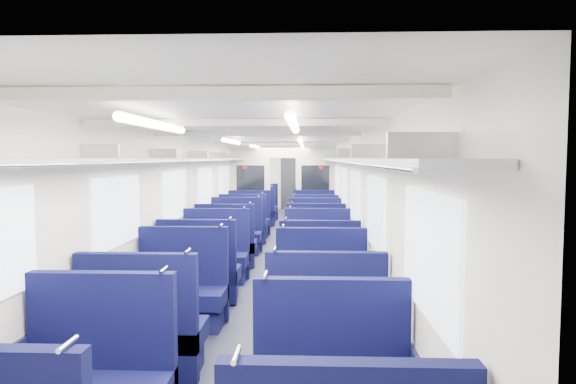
# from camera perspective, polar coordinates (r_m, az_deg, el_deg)

# --- Properties ---
(floor) EXTENTS (2.80, 18.00, 0.01)m
(floor) POSITION_cam_1_polar(r_m,az_deg,el_deg) (10.65, -1.37, -6.86)
(floor) COLOR black
(floor) RESTS_ON ground
(ceiling) EXTENTS (2.80, 18.00, 0.01)m
(ceiling) POSITION_cam_1_polar(r_m,az_deg,el_deg) (10.47, -1.39, 5.87)
(ceiling) COLOR white
(ceiling) RESTS_ON wall_left
(wall_left) EXTENTS (0.02, 18.00, 2.35)m
(wall_left) POSITION_cam_1_polar(r_m,az_deg,el_deg) (10.68, -8.90, -0.52)
(wall_left) COLOR silver
(wall_left) RESTS_ON floor
(dado_left) EXTENTS (0.03, 17.90, 0.70)m
(dado_left) POSITION_cam_1_polar(r_m,az_deg,el_deg) (10.77, -8.77, -4.90)
(dado_left) COLOR #101135
(dado_left) RESTS_ON floor
(wall_right) EXTENTS (0.02, 18.00, 2.35)m
(wall_right) POSITION_cam_1_polar(r_m,az_deg,el_deg) (10.50, 6.27, -0.57)
(wall_right) COLOR silver
(wall_right) RESTS_ON floor
(dado_right) EXTENTS (0.03, 17.90, 0.70)m
(dado_right) POSITION_cam_1_polar(r_m,az_deg,el_deg) (10.60, 6.15, -5.02)
(dado_right) COLOR #101135
(dado_right) RESTS_ON floor
(wall_far) EXTENTS (2.80, 0.02, 2.35)m
(wall_far) POSITION_cam_1_polar(r_m,az_deg,el_deg) (19.47, 0.29, 1.51)
(wall_far) COLOR silver
(wall_far) RESTS_ON floor
(luggage_rack_left) EXTENTS (0.36, 17.40, 0.18)m
(luggage_rack_left) POSITION_cam_1_polar(r_m,az_deg,el_deg) (10.61, -7.95, 3.78)
(luggage_rack_left) COLOR #B2B5BA
(luggage_rack_left) RESTS_ON wall_left
(luggage_rack_right) EXTENTS (0.36, 17.40, 0.18)m
(luggage_rack_right) POSITION_cam_1_polar(r_m,az_deg,el_deg) (10.46, 5.28, 3.80)
(luggage_rack_right) COLOR #B2B5BA
(luggage_rack_right) RESTS_ON wall_right
(windows) EXTENTS (2.78, 15.60, 0.75)m
(windows) POSITION_cam_1_polar(r_m,az_deg,el_deg) (10.02, -1.55, 0.64)
(windows) COLOR white
(windows) RESTS_ON wall_left
(ceiling_fittings) EXTENTS (2.70, 16.06, 0.11)m
(ceiling_fittings) POSITION_cam_1_polar(r_m,az_deg,el_deg) (10.21, -1.48, 5.58)
(ceiling_fittings) COLOR silver
(ceiling_fittings) RESTS_ON ceiling
(end_door) EXTENTS (0.75, 0.06, 2.00)m
(end_door) POSITION_cam_1_polar(r_m,az_deg,el_deg) (19.42, 0.29, 0.99)
(end_door) COLOR black
(end_door) RESTS_ON floor
(bulkhead) EXTENTS (2.80, 0.10, 2.35)m
(bulkhead) POSITION_cam_1_polar(r_m,az_deg,el_deg) (13.40, -0.59, 0.67)
(bulkhead) COLOR silver
(bulkhead) RESTS_ON floor
(seat_4) EXTENTS (1.08, 0.60, 1.20)m
(seat_4) POSITION_cam_1_polar(r_m,az_deg,el_deg) (4.88, -16.34, -15.69)
(seat_4) COLOR #0D0F40
(seat_4) RESTS_ON floor
(seat_5) EXTENTS (1.08, 0.60, 1.20)m
(seat_5) POSITION_cam_1_polar(r_m,az_deg,el_deg) (4.76, 4.30, -16.04)
(seat_5) COLOR #0D0F40
(seat_5) RESTS_ON floor
(seat_6) EXTENTS (1.08, 0.60, 1.20)m
(seat_6) POSITION_cam_1_polar(r_m,az_deg,el_deg) (6.13, -12.18, -11.53)
(seat_6) COLOR #0D0F40
(seat_6) RESTS_ON floor
(seat_7) EXTENTS (1.08, 0.60, 1.20)m
(seat_7) POSITION_cam_1_polar(r_m,az_deg,el_deg) (5.91, 3.87, -12.04)
(seat_7) COLOR #0D0F40
(seat_7) RESTS_ON floor
(seat_8) EXTENTS (1.08, 0.60, 1.20)m
(seat_8) POSITION_cam_1_polar(r_m,az_deg,el_deg) (7.06, -10.17, -9.44)
(seat_8) COLOR #0D0F40
(seat_8) RESTS_ON floor
(seat_9) EXTENTS (1.08, 0.60, 1.20)m
(seat_9) POSITION_cam_1_polar(r_m,az_deg,el_deg) (6.87, 3.63, -9.74)
(seat_9) COLOR #0D0F40
(seat_9) RESTS_ON floor
(seat_10) EXTENTS (1.08, 0.60, 1.20)m
(seat_10) POSITION_cam_1_polar(r_m,az_deg,el_deg) (8.18, -8.39, -7.57)
(seat_10) COLOR #0D0F40
(seat_10) RESTS_ON floor
(seat_11) EXTENTS (1.08, 0.60, 1.20)m
(seat_11) POSITION_cam_1_polar(r_m,az_deg,el_deg) (8.13, 3.41, -7.60)
(seat_11) COLOR #0D0F40
(seat_11) RESTS_ON floor
(seat_12) EXTENTS (1.08, 0.60, 1.20)m
(seat_12) POSITION_cam_1_polar(r_m,az_deg,el_deg) (9.23, -7.14, -6.24)
(seat_12) COLOR #0D0F40
(seat_12) RESTS_ON floor
(seat_13) EXTENTS (1.08, 0.60, 1.20)m
(seat_13) POSITION_cam_1_polar(r_m,az_deg,el_deg) (9.30, 3.26, -6.14)
(seat_13) COLOR #0D0F40
(seat_13) RESTS_ON floor
(seat_14) EXTENTS (1.08, 0.60, 1.20)m
(seat_14) POSITION_cam_1_polar(r_m,az_deg,el_deg) (10.45, -6.01, -5.04)
(seat_14) COLOR #0D0F40
(seat_14) RESTS_ON floor
(seat_15) EXTENTS (1.08, 0.60, 1.20)m
(seat_15) POSITION_cam_1_polar(r_m,az_deg,el_deg) (10.25, 3.17, -5.20)
(seat_15) COLOR #0D0F40
(seat_15) RESTS_ON floor
(seat_16) EXTENTS (1.08, 0.60, 1.20)m
(seat_16) POSITION_cam_1_polar(r_m,az_deg,el_deg) (11.64, -5.16, -4.12)
(seat_16) COLOR #0D0F40
(seat_16) RESTS_ON floor
(seat_17) EXTENTS (1.08, 0.60, 1.20)m
(seat_17) POSITION_cam_1_polar(r_m,az_deg,el_deg) (11.37, 3.08, -4.29)
(seat_17) COLOR #0D0F40
(seat_17) RESTS_ON floor
(seat_18) EXTENTS (1.08, 0.60, 1.20)m
(seat_18) POSITION_cam_1_polar(r_m,az_deg,el_deg) (12.66, -4.55, -3.46)
(seat_18) COLOR #0D0F40
(seat_18) RESTS_ON floor
(seat_19) EXTENTS (1.08, 0.60, 1.20)m
(seat_19) POSITION_cam_1_polar(r_m,az_deg,el_deg) (12.74, 2.99, -3.41)
(seat_19) COLOR #0D0F40
(seat_19) RESTS_ON floor
(seat_20) EXTENTS (1.08, 0.60, 1.20)m
(seat_20) POSITION_cam_1_polar(r_m,az_deg,el_deg) (14.65, -3.62, -2.45)
(seat_20) COLOR #0D0F40
(seat_20) RESTS_ON floor
(seat_21) EXTENTS (1.08, 0.60, 1.20)m
(seat_21) POSITION_cam_1_polar(r_m,az_deg,el_deg) (14.61, 2.89, -2.46)
(seat_21) COLOR #0D0F40
(seat_21) RESTS_ON floor
(seat_22) EXTENTS (1.08, 0.60, 1.20)m
(seat_22) POSITION_cam_1_polar(r_m,az_deg,el_deg) (15.98, -3.13, -1.92)
(seat_22) COLOR #0D0F40
(seat_22) RESTS_ON floor
(seat_23) EXTENTS (1.08, 0.60, 1.20)m
(seat_23) POSITION_cam_1_polar(r_m,az_deg,el_deg) (15.80, 2.84, -1.98)
(seat_23) COLOR #0D0F40
(seat_23) RESTS_ON floor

